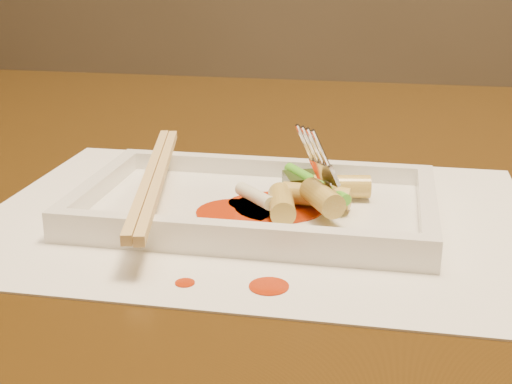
% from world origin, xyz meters
% --- Properties ---
extents(table, '(1.40, 0.90, 0.75)m').
position_xyz_m(table, '(0.00, 0.00, 0.65)').
color(table, black).
rests_on(table, ground).
extents(placemat, '(0.40, 0.30, 0.00)m').
position_xyz_m(placemat, '(0.08, -0.12, 0.75)').
color(placemat, white).
rests_on(placemat, table).
extents(sauce_splatter_a, '(0.02, 0.02, 0.00)m').
position_xyz_m(sauce_splatter_a, '(0.11, -0.23, 0.75)').
color(sauce_splatter_a, '#AE2605').
rests_on(sauce_splatter_a, placemat).
extents(sauce_splatter_b, '(0.01, 0.01, 0.00)m').
position_xyz_m(sauce_splatter_b, '(0.06, -0.24, 0.75)').
color(sauce_splatter_b, '#AE2605').
rests_on(sauce_splatter_b, placemat).
extents(plate_base, '(0.26, 0.16, 0.01)m').
position_xyz_m(plate_base, '(0.08, -0.12, 0.76)').
color(plate_base, white).
rests_on(plate_base, placemat).
extents(plate_rim_far, '(0.26, 0.01, 0.01)m').
position_xyz_m(plate_rim_far, '(0.08, -0.05, 0.77)').
color(plate_rim_far, white).
rests_on(plate_rim_far, plate_base).
extents(plate_rim_near, '(0.26, 0.01, 0.01)m').
position_xyz_m(plate_rim_near, '(0.08, -0.19, 0.77)').
color(plate_rim_near, white).
rests_on(plate_rim_near, plate_base).
extents(plate_rim_left, '(0.01, 0.14, 0.01)m').
position_xyz_m(plate_rim_left, '(-0.04, -0.12, 0.77)').
color(plate_rim_left, white).
rests_on(plate_rim_left, plate_base).
extents(plate_rim_right, '(0.01, 0.14, 0.01)m').
position_xyz_m(plate_rim_right, '(0.21, -0.12, 0.77)').
color(plate_rim_right, white).
rests_on(plate_rim_right, plate_base).
extents(veg_piece, '(0.05, 0.04, 0.01)m').
position_xyz_m(veg_piece, '(0.12, -0.08, 0.77)').
color(veg_piece, black).
rests_on(veg_piece, plate_base).
extents(scallion_white, '(0.03, 0.04, 0.01)m').
position_xyz_m(scallion_white, '(0.08, -0.13, 0.77)').
color(scallion_white, '#EAEACC').
rests_on(scallion_white, plate_base).
extents(scallion_green, '(0.06, 0.07, 0.01)m').
position_xyz_m(scallion_green, '(0.12, -0.10, 0.77)').
color(scallion_green, green).
rests_on(scallion_green, plate_base).
extents(chopstick_a, '(0.06, 0.25, 0.01)m').
position_xyz_m(chopstick_a, '(0.00, -0.12, 0.78)').
color(chopstick_a, '#DAB36D').
rests_on(chopstick_a, plate_rim_near).
extents(chopstick_b, '(0.06, 0.25, 0.01)m').
position_xyz_m(chopstick_b, '(0.01, -0.12, 0.78)').
color(chopstick_b, '#DAB36D').
rests_on(chopstick_b, plate_rim_near).
extents(fork, '(0.09, 0.10, 0.14)m').
position_xyz_m(fork, '(0.15, -0.10, 0.83)').
color(fork, silver).
rests_on(fork, plate_base).
extents(sauce_blob_0, '(0.05, 0.05, 0.00)m').
position_xyz_m(sauce_blob_0, '(0.07, -0.14, 0.76)').
color(sauce_blob_0, '#AE2605').
rests_on(sauce_blob_0, plate_base).
extents(sauce_blob_1, '(0.04, 0.04, 0.00)m').
position_xyz_m(sauce_blob_1, '(0.08, -0.12, 0.76)').
color(sauce_blob_1, '#AE2605').
rests_on(sauce_blob_1, plate_base).
extents(sauce_blob_2, '(0.07, 0.07, 0.00)m').
position_xyz_m(sauce_blob_2, '(0.10, -0.12, 0.76)').
color(sauce_blob_2, '#AE2605').
rests_on(sauce_blob_2, plate_base).
extents(rice_cake_0, '(0.04, 0.02, 0.02)m').
position_xyz_m(rice_cake_0, '(0.14, -0.10, 0.77)').
color(rice_cake_0, '#CFBE60').
rests_on(rice_cake_0, plate_base).
extents(rice_cake_1, '(0.03, 0.05, 0.02)m').
position_xyz_m(rice_cake_1, '(0.11, -0.14, 0.77)').
color(rice_cake_1, '#CFBE60').
rests_on(rice_cake_1, plate_base).
extents(rice_cake_2, '(0.04, 0.04, 0.02)m').
position_xyz_m(rice_cake_2, '(0.13, -0.14, 0.78)').
color(rice_cake_2, '#CFBE60').
rests_on(rice_cake_2, plate_base).
extents(rice_cake_3, '(0.05, 0.02, 0.02)m').
position_xyz_m(rice_cake_3, '(0.13, -0.12, 0.77)').
color(rice_cake_3, '#CFBE60').
rests_on(rice_cake_3, plate_base).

